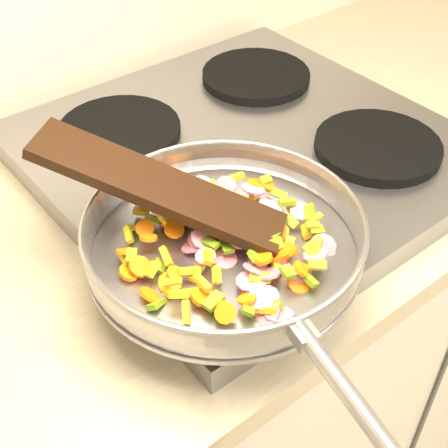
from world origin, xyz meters
TOP-DOWN VIEW (x-y plane):
  - base_cabinet at (0.00, 1.67)m, footprint 3.00×0.65m
  - cooktop at (-0.70, 1.67)m, footprint 0.60×0.60m
  - grate_fl at (-0.84, 1.52)m, footprint 0.19×0.19m
  - grate_fr at (-0.56, 1.52)m, footprint 0.19×0.19m
  - grate_bl at (-0.84, 1.81)m, footprint 0.19×0.19m
  - grate_br at (-0.56, 1.81)m, footprint 0.19×0.19m
  - saute_pan at (-0.89, 1.48)m, footprint 0.37×0.53m
  - vegetable_heap at (-0.88, 1.48)m, footprint 0.26×0.27m
  - wooden_spatula at (-0.92, 1.56)m, footprint 0.24×0.28m

SIDE VIEW (x-z plane):
  - base_cabinet at x=0.00m, z-range 0.00..0.86m
  - cooktop at x=-0.70m, z-range 0.90..0.94m
  - grate_fl at x=-0.84m, z-range 0.94..0.96m
  - grate_fr at x=-0.56m, z-range 0.94..0.96m
  - grate_bl at x=-0.84m, z-range 0.94..0.96m
  - grate_br at x=-0.56m, z-range 0.94..0.96m
  - vegetable_heap at x=-0.88m, z-range 0.95..1.00m
  - saute_pan at x=-0.89m, z-range 0.96..1.01m
  - wooden_spatula at x=-0.92m, z-range 0.97..1.08m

